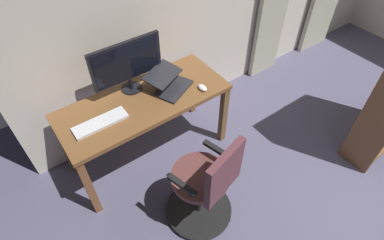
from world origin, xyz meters
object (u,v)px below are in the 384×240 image
computer_monitor (127,63)px  computer_keyboard (101,123)px  office_chair (206,186)px  laptop (170,83)px  desk (145,108)px  computer_mouse (202,88)px

computer_monitor → computer_keyboard: (0.40, 0.24, -0.26)m
office_chair → computer_keyboard: (0.43, -0.80, 0.28)m
office_chair → laptop: office_chair is taller
desk → laptop: bearing=179.1°
desk → computer_mouse: bearing=158.8°
computer_mouse → laptop: bearing=-39.9°
computer_keyboard → computer_mouse: 0.91m
office_chair → computer_monitor: computer_monitor is taller
desk → computer_monitor: bearing=-85.9°
laptop → computer_keyboard: bearing=-20.9°
office_chair → computer_keyboard: size_ratio=2.26×
computer_monitor → laptop: size_ratio=1.43×
computer_keyboard → laptop: bearing=-176.1°
computer_keyboard → computer_mouse: size_ratio=4.29×
desk → laptop: (-0.26, 0.00, 0.15)m
computer_keyboard → computer_monitor: bearing=-149.4°
desk → computer_mouse: size_ratio=14.69×
computer_monitor → computer_mouse: 0.67m
office_chair → computer_keyboard: 0.95m
computer_keyboard → computer_mouse: bearing=171.2°
desk → computer_mouse: (-0.48, 0.19, 0.12)m
computer_monitor → computer_mouse: size_ratio=6.21×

